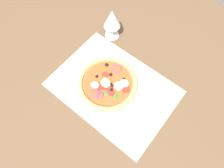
# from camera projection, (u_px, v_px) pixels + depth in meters

# --- Properties ---
(ground_plane) EXTENTS (1.90, 1.40, 0.02)m
(ground_plane) POSITION_uv_depth(u_px,v_px,m) (113.00, 89.00, 0.84)
(ground_plane) COLOR brown
(placemat) EXTENTS (0.48, 0.34, 0.00)m
(placemat) POSITION_uv_depth(u_px,v_px,m) (113.00, 88.00, 0.83)
(placemat) COLOR #A39984
(placemat) RESTS_ON ground_plane
(plate) EXTENTS (0.26, 0.26, 0.01)m
(plate) POSITION_uv_depth(u_px,v_px,m) (108.00, 85.00, 0.82)
(plate) COLOR silver
(plate) RESTS_ON placemat
(pizza) EXTENTS (0.24, 0.24, 0.03)m
(pizza) POSITION_uv_depth(u_px,v_px,m) (108.00, 83.00, 0.81)
(pizza) COLOR tan
(pizza) RESTS_ON plate
(fork) EXTENTS (0.05, 0.18, 0.00)m
(fork) POSITION_uv_depth(u_px,v_px,m) (142.00, 110.00, 0.78)
(fork) COLOR silver
(fork) RESTS_ON placemat
(knife) EXTENTS (0.04, 0.20, 0.01)m
(knife) POSITION_uv_depth(u_px,v_px,m) (154.00, 108.00, 0.79)
(knife) COLOR silver
(knife) RESTS_ON placemat
(wine_glass) EXTENTS (0.07, 0.07, 0.15)m
(wine_glass) POSITION_uv_depth(u_px,v_px,m) (112.00, 19.00, 0.85)
(wine_glass) COLOR silver
(wine_glass) RESTS_ON ground_plane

